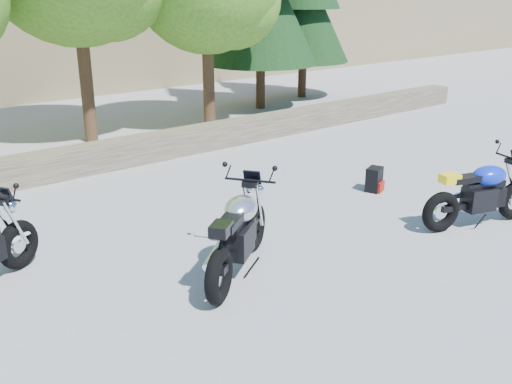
% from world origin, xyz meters
% --- Properties ---
extents(ground, '(90.00, 90.00, 0.00)m').
position_xyz_m(ground, '(0.00, 0.00, 0.00)').
color(ground, gray).
rests_on(ground, ground).
extents(stone_wall, '(22.00, 0.55, 0.50)m').
position_xyz_m(stone_wall, '(0.00, 5.50, 0.25)').
color(stone_wall, '#4D3E33').
rests_on(stone_wall, ground).
extents(silver_bike, '(1.76, 1.31, 1.03)m').
position_xyz_m(silver_bike, '(-0.46, 0.52, 0.50)').
color(silver_bike, black).
rests_on(silver_bike, ground).
extents(blue_bike, '(1.88, 0.81, 0.97)m').
position_xyz_m(blue_bike, '(3.13, -0.49, 0.47)').
color(blue_bike, black).
rests_on(blue_bike, ground).
extents(backpack, '(0.36, 0.34, 0.41)m').
position_xyz_m(backpack, '(3.12, 1.43, 0.20)').
color(backpack, black).
rests_on(backpack, ground).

